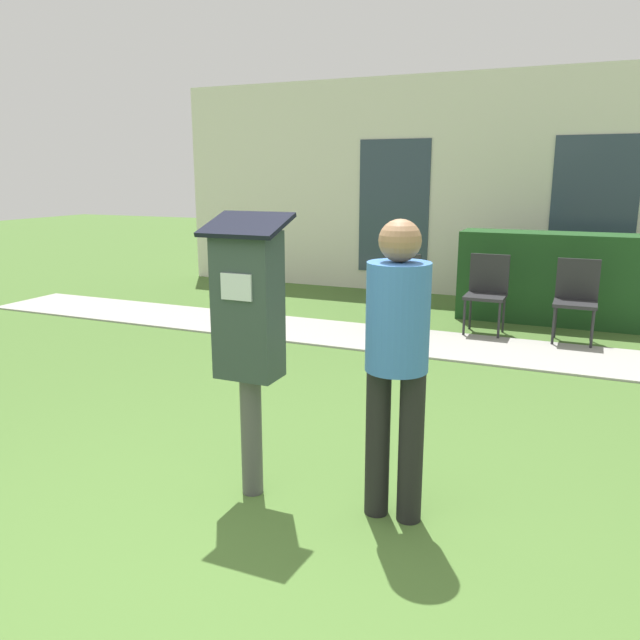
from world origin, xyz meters
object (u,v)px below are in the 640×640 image
(person_standing, at_px, (397,349))
(outdoor_chair_middle, at_px, (487,288))
(parking_meter, at_px, (248,320))
(outdoor_chair_left, at_px, (399,287))
(outdoor_chair_right, at_px, (576,294))

(person_standing, xyz_separation_m, outdoor_chair_middle, (-0.18, 4.25, -0.40))
(parking_meter, distance_m, outdoor_chair_left, 4.02)
(parking_meter, height_order, outdoor_chair_right, parking_meter)
(person_standing, relative_size, outdoor_chair_left, 1.76)
(outdoor_chair_middle, bearing_deg, parking_meter, -120.18)
(person_standing, relative_size, outdoor_chair_middle, 1.76)
(outdoor_chair_left, bearing_deg, person_standing, -98.45)
(person_standing, height_order, outdoor_chair_left, person_standing)
(person_standing, distance_m, outdoor_chair_right, 4.32)
(person_standing, height_order, outdoor_chair_middle, person_standing)
(outdoor_chair_middle, distance_m, outdoor_chair_right, 0.95)
(parking_meter, xyz_separation_m, outdoor_chair_left, (-0.31, 3.98, -0.49))
(person_standing, xyz_separation_m, outdoor_chair_left, (-1.12, 3.91, -0.40))
(outdoor_chair_left, bearing_deg, outdoor_chair_right, -14.94)
(outdoor_chair_left, relative_size, outdoor_chair_middle, 1.00)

